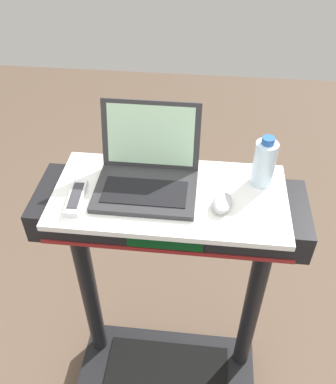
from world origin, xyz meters
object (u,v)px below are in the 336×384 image
Objects in this scene: laptop at (147,172)px; water_bottle at (264,163)px; computer_mouse at (222,203)px; tv_remote at (76,198)px.

laptop is 1.84× the size of water_bottle.
computer_mouse is 0.61× the size of tv_remote.
computer_mouse is 0.46m from tv_remote.
tv_remote is at bearing -165.34° from water_bottle.
tv_remote is (-0.21, -0.10, -0.04)m from laptop.
laptop is at bearing 173.62° from computer_mouse.
water_bottle is 0.61m from tv_remote.
computer_mouse is at bearing -17.85° from laptop.
computer_mouse is at bearing -133.33° from water_bottle.
tv_remote is (-0.58, -0.15, -0.07)m from water_bottle.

